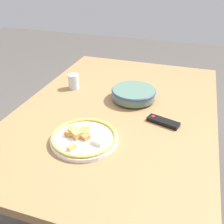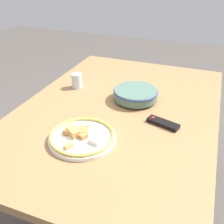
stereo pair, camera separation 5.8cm
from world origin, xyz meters
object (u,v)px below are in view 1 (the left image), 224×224
object	(u,v)px
tv_remote	(163,122)
noodle_bowl	(134,93)
drinking_glass	(74,82)
food_plate	(84,138)

from	to	relation	value
tv_remote	noodle_bowl	bearing A→B (deg)	61.75
drinking_glass	food_plate	bearing A→B (deg)	29.76
noodle_bowl	drinking_glass	bearing A→B (deg)	-94.82
food_plate	drinking_glass	distance (m)	0.55
food_plate	tv_remote	world-z (taller)	food_plate
tv_remote	drinking_glass	bearing A→B (deg)	85.15
tv_remote	food_plate	bearing A→B (deg)	145.16
noodle_bowl	tv_remote	size ratio (longest dim) A/B	1.51
food_plate	drinking_glass	xyz separation A→B (m)	(-0.48, -0.27, 0.03)
noodle_bowl	food_plate	distance (m)	0.46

